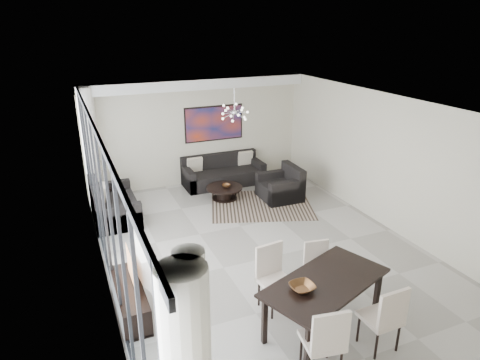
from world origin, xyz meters
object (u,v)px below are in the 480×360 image
sofa_main (223,174)px  dining_table (325,286)px  coffee_table (224,192)px  tv_console (130,299)px  television (137,264)px

sofa_main → dining_table: bearing=-97.1°
coffee_table → dining_table: size_ratio=0.43×
sofa_main → tv_console: 5.75m
coffee_table → television: television is taller
sofa_main → television: (-3.19, -4.61, 0.51)m
coffee_table → dining_table: bearing=-94.6°
tv_console → television: size_ratio=1.27×
tv_console → television: bearing=20.6°
sofa_main → dining_table: dining_table is taller
coffee_table → tv_console: tv_console is taller
sofa_main → dining_table: size_ratio=1.02×
tv_console → coffee_table: bearing=50.6°
sofa_main → tv_console: sofa_main is taller
sofa_main → dining_table: 6.25m
sofa_main → television: size_ratio=1.94×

